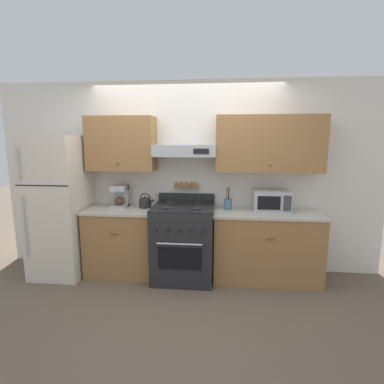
{
  "coord_description": "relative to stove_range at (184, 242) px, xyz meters",
  "views": [
    {
      "loc": [
        0.49,
        -3.41,
        1.8
      ],
      "look_at": [
        0.11,
        0.25,
        1.14
      ],
      "focal_mm": 28.0,
      "sensor_mm": 36.0,
      "label": 1
    }
  ],
  "objects": [
    {
      "name": "microwave",
      "position": [
        1.11,
        0.18,
        0.54
      ],
      "size": [
        0.46,
        0.36,
        0.26
      ],
      "color": "#ADAFB5",
      "rests_on": "counter_right"
    },
    {
      "name": "stove_range",
      "position": [
        0.0,
        0.0,
        0.0
      ],
      "size": [
        0.76,
        0.73,
        1.06
      ],
      "color": "#232326",
      "rests_on": "ground_plane"
    },
    {
      "name": "ground_plane",
      "position": [
        -0.0,
        -0.25,
        -0.48
      ],
      "size": [
        16.0,
        16.0,
        0.0
      ],
      "primitive_type": "plane",
      "color": "brown"
    },
    {
      "name": "counter_left",
      "position": [
        -0.84,
        0.06,
        -0.04
      ],
      "size": [
        0.91,
        0.61,
        0.89
      ],
      "color": "olive",
      "rests_on": "ground_plane"
    },
    {
      "name": "utensil_crock",
      "position": [
        0.56,
        0.16,
        0.48
      ],
      "size": [
        0.1,
        0.1,
        0.29
      ],
      "color": "slate",
      "rests_on": "counter_right"
    },
    {
      "name": "refrigerator",
      "position": [
        -1.64,
        -0.01,
        0.44
      ],
      "size": [
        0.66,
        0.74,
        1.84
      ],
      "color": "beige",
      "rests_on": "ground_plane"
    },
    {
      "name": "coffee_maker",
      "position": [
        -0.88,
        0.19,
        0.56
      ],
      "size": [
        0.2,
        0.24,
        0.3
      ],
      "color": "#ADAFB5",
      "rests_on": "counter_left"
    },
    {
      "name": "tea_kettle",
      "position": [
        -0.54,
        0.16,
        0.48
      ],
      "size": [
        0.2,
        0.16,
        0.2
      ],
      "color": "#232326",
      "rests_on": "counter_left"
    },
    {
      "name": "counter_right",
      "position": [
        1.06,
        0.06,
        -0.04
      ],
      "size": [
        1.34,
        0.61,
        0.89
      ],
      "color": "olive",
      "rests_on": "ground_plane"
    },
    {
      "name": "wall_back",
      "position": [
        0.09,
        0.32,
        0.95
      ],
      "size": [
        5.2,
        0.46,
        2.55
      ],
      "color": "silver",
      "rests_on": "ground_plane"
    }
  ]
}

